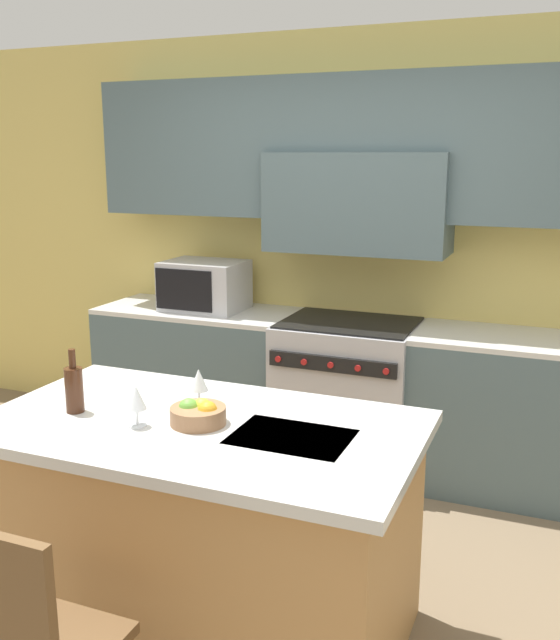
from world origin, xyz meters
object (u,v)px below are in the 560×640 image
range_stove (348,394)px  microwave (204,285)px  wine_bottle (74,388)px  wine_glass_far (199,381)px  wine_glass_near (136,399)px  fruit_bowl (198,413)px

range_stove → microwave: (-1.01, 0.02, 0.62)m
wine_bottle → wine_glass_far: size_ratio=1.61×
range_stove → wine_bottle: bearing=-107.3°
wine_glass_near → fruit_bowl: 0.24m
wine_glass_far → fruit_bowl: 0.20m
wine_glass_near → fruit_bowl: bearing=30.1°
microwave → wine_bottle: bearing=-77.5°
wine_glass_near → wine_glass_far: 0.31m
microwave → fruit_bowl: microwave is taller
microwave → wine_bottle: 1.95m
microwave → wine_glass_far: size_ratio=3.18×
wine_glass_near → wine_glass_far: bearing=67.9°
wine_glass_far → range_stove: bearing=84.8°
range_stove → wine_glass_near: 2.03m
microwave → fruit_bowl: 2.07m
wine_glass_near → fruit_bowl: (0.20, 0.12, -0.07)m
microwave → wine_glass_far: microwave is taller
wine_bottle → wine_glass_near: 0.33m
range_stove → wine_glass_near: size_ratio=5.72×
wine_bottle → wine_glass_near: (0.33, -0.04, 0.01)m
wine_glass_far → wine_glass_near: bearing=-112.1°
wine_bottle → fruit_bowl: size_ratio=1.21×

